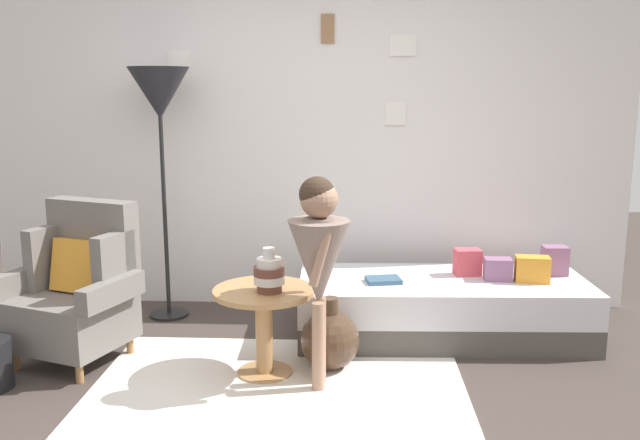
# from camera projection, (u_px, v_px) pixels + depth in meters

# --- Properties ---
(ground_plane) EXTENTS (12.00, 12.00, 0.00)m
(ground_plane) POSITION_uv_depth(u_px,v_px,m) (281.00, 422.00, 3.36)
(ground_plane) COLOR #423833
(gallery_wall) EXTENTS (4.80, 0.12, 2.60)m
(gallery_wall) POSITION_uv_depth(u_px,v_px,m) (306.00, 135.00, 5.02)
(gallery_wall) COLOR silver
(gallery_wall) RESTS_ON ground
(rug) EXTENTS (2.08, 1.36, 0.01)m
(rug) POSITION_uv_depth(u_px,v_px,m) (279.00, 385.00, 3.78)
(rug) COLOR silver
(rug) RESTS_ON ground
(armchair) EXTENTS (0.88, 0.77, 0.97)m
(armchair) POSITION_uv_depth(u_px,v_px,m) (78.00, 290.00, 4.09)
(armchair) COLOR #9E7042
(armchair) RESTS_ON ground
(daybed) EXTENTS (1.92, 0.86, 0.40)m
(daybed) POSITION_uv_depth(u_px,v_px,m) (442.00, 308.00, 4.50)
(daybed) COLOR #4C4742
(daybed) RESTS_ON ground
(pillow_head) EXTENTS (0.17, 0.12, 0.20)m
(pillow_head) POSITION_uv_depth(u_px,v_px,m) (554.00, 261.00, 4.54)
(pillow_head) COLOR gray
(pillow_head) RESTS_ON daybed
(pillow_mid) EXTENTS (0.23, 0.14, 0.17)m
(pillow_mid) POSITION_uv_depth(u_px,v_px,m) (532.00, 269.00, 4.38)
(pillow_mid) COLOR orange
(pillow_mid) RESTS_ON daybed
(pillow_back) EXTENTS (0.18, 0.13, 0.15)m
(pillow_back) POSITION_uv_depth(u_px,v_px,m) (498.00, 269.00, 4.42)
(pillow_back) COLOR gray
(pillow_back) RESTS_ON daybed
(pillow_extra) EXTENTS (0.18, 0.14, 0.18)m
(pillow_extra) POSITION_uv_depth(u_px,v_px,m) (467.00, 262.00, 4.54)
(pillow_extra) COLOR #D64C56
(pillow_extra) RESTS_ON daybed
(side_table) EXTENTS (0.58, 0.58, 0.52)m
(side_table) POSITION_uv_depth(u_px,v_px,m) (264.00, 313.00, 3.86)
(side_table) COLOR tan
(side_table) RESTS_ON ground
(vase_striped) EXTENTS (0.18, 0.18, 0.25)m
(vase_striped) POSITION_uv_depth(u_px,v_px,m) (269.00, 274.00, 3.76)
(vase_striped) COLOR brown
(vase_striped) RESTS_ON side_table
(floor_lamp) EXTENTS (0.42, 0.42, 1.79)m
(floor_lamp) POSITION_uv_depth(u_px,v_px,m) (160.00, 101.00, 4.64)
(floor_lamp) COLOR black
(floor_lamp) RESTS_ON ground
(person_child) EXTENTS (0.34, 0.34, 1.19)m
(person_child) POSITION_uv_depth(u_px,v_px,m) (319.00, 254.00, 3.62)
(person_child) COLOR #A37A60
(person_child) RESTS_ON ground
(book_on_daybed) EXTENTS (0.25, 0.20, 0.03)m
(book_on_daybed) POSITION_uv_depth(u_px,v_px,m) (383.00, 280.00, 4.38)
(book_on_daybed) COLOR #3B5E7A
(book_on_daybed) RESTS_ON daybed
(demijohn_near) EXTENTS (0.35, 0.35, 0.44)m
(demijohn_near) POSITION_uv_depth(u_px,v_px,m) (330.00, 339.00, 3.98)
(demijohn_near) COLOR #473323
(demijohn_near) RESTS_ON ground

